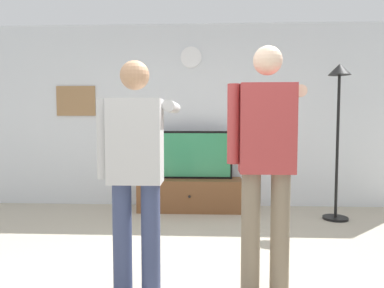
# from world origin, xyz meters

# --- Properties ---
(back_wall) EXTENTS (6.40, 0.10, 2.70)m
(back_wall) POSITION_xyz_m (0.00, 2.95, 1.35)
(back_wall) COLOR silver
(back_wall) RESTS_ON ground_plane
(tv_stand) EXTENTS (1.47, 0.48, 0.45)m
(tv_stand) POSITION_xyz_m (-0.13, 2.60, 0.23)
(tv_stand) COLOR brown
(tv_stand) RESTS_ON ground_plane
(television) EXTENTS (1.20, 0.07, 0.68)m
(television) POSITION_xyz_m (-0.13, 2.65, 0.79)
(television) COLOR black
(television) RESTS_ON tv_stand
(wall_clock) EXTENTS (0.31, 0.03, 0.31)m
(wall_clock) POSITION_xyz_m (-0.13, 2.89, 2.21)
(wall_clock) COLOR white
(framed_picture) EXTENTS (0.59, 0.04, 0.45)m
(framed_picture) POSITION_xyz_m (-1.86, 2.90, 1.58)
(framed_picture) COLOR #997047
(floor_lamp) EXTENTS (0.32, 0.32, 2.00)m
(floor_lamp) POSITION_xyz_m (1.79, 2.22, 1.43)
(floor_lamp) COLOR black
(floor_lamp) RESTS_ON ground_plane
(person_standing_nearer_lamp) EXTENTS (0.56, 0.78, 1.72)m
(person_standing_nearer_lamp) POSITION_xyz_m (-0.40, 0.15, 0.97)
(person_standing_nearer_lamp) COLOR #384266
(person_standing_nearer_lamp) RESTS_ON ground_plane
(person_standing_nearer_couch) EXTENTS (0.57, 0.78, 1.83)m
(person_standing_nearer_couch) POSITION_xyz_m (0.55, 0.22, 1.04)
(person_standing_nearer_couch) COLOR #7A6B56
(person_standing_nearer_couch) RESTS_ON ground_plane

